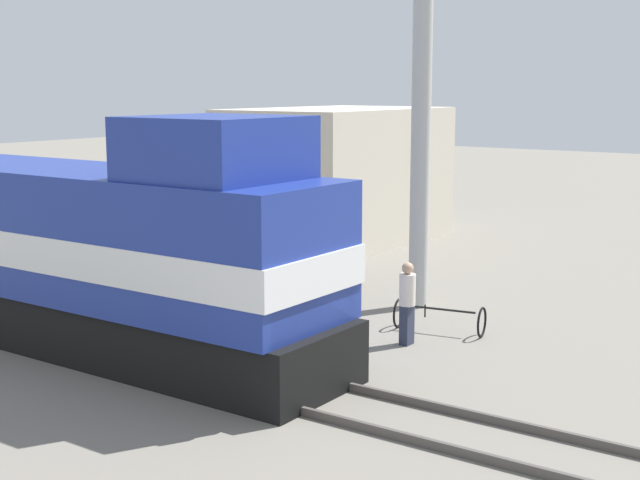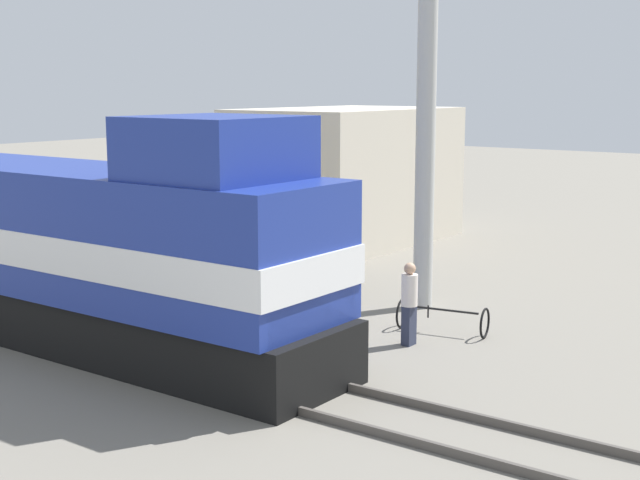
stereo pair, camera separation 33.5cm
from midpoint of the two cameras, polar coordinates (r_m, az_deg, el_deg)
The scene contains 11 objects.
ground_plane at distance 17.85m, azimuth -9.61°, elevation -7.61°, with size 120.00×120.00×0.00m, color slate.
rail_near at distance 17.36m, azimuth -11.33°, elevation -7.91°, with size 0.08×35.55×0.15m, color #4C4742.
rail_far at distance 18.31m, azimuth -8.00°, elevation -6.87°, with size 0.08×35.55×0.15m, color #4C4742.
locomotive at distance 18.59m, azimuth -13.41°, elevation -0.63°, with size 2.90×12.08×4.79m.
utility_pole at distance 21.25m, azimuth 7.28°, elevation 9.03°, with size 1.80×0.47×9.99m.
vendor_umbrella at distance 22.17m, azimuth -3.75°, elevation 1.30°, with size 2.37×2.37×2.29m.
billboard_sign at distance 26.47m, azimuth -5.78°, elevation 3.38°, with size 2.04×0.12×3.16m.
shrub_cluster at distance 23.73m, azimuth -2.96°, elevation -2.15°, with size 0.77×0.77×0.77m, color #2D722D.
person_bystander at distance 18.48m, azimuth 6.26°, elevation -3.87°, with size 0.34×0.34×1.74m.
bicycle at distance 19.59m, azimuth 8.32°, elevation -4.95°, with size 1.00×2.02×0.67m.
building_block_distant at distance 30.54m, azimuth 2.02°, elevation 4.15°, with size 7.78×4.93×4.56m, color beige.
Camera 2 is at (-11.67, -12.46, 5.32)m, focal length 50.00 mm.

